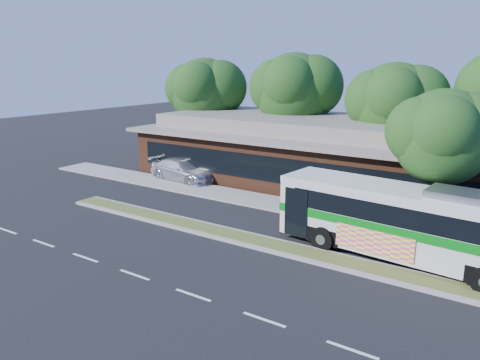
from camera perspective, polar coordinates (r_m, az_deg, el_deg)
The scene contains 11 objects.
ground at distance 21.21m, azimuth 2.98°, elevation -8.59°, with size 120.00×120.00×0.00m, color black.
median_strip at distance 21.66m, azimuth 3.81°, elevation -7.89°, with size 26.00×1.10×0.15m, color #495624.
sidewalk at distance 26.56m, azimuth 10.12°, elevation -3.93°, with size 44.00×2.60×0.12m, color gray.
parking_lot at distance 39.63m, azimuth -12.07°, elevation 1.86°, with size 14.00×12.00×0.01m, color black.
plaza_building at distance 32.03m, azimuth 15.09°, elevation 2.71°, with size 33.20×11.20×4.45m.
tree_bg_a at distance 40.39m, azimuth -3.73°, elevation 10.77°, with size 6.47×5.80×8.63m.
tree_bg_b at distance 36.96m, azimuth 7.33°, elevation 10.81°, with size 6.69×6.00×9.00m.
tree_bg_c at distance 33.21m, azimuth 19.02°, elevation 8.87°, with size 6.24×5.60×8.26m.
transit_bus at distance 20.63m, azimuth 21.04°, elevation -4.63°, with size 12.22×3.69×3.38m.
sedan at distance 33.49m, azimuth -7.00°, elevation 1.21°, with size 2.18×5.35×1.55m, color silver.
sidewalk_tree at distance 22.76m, azimuth 24.33°, elevation 4.96°, with size 4.81×4.32×7.12m.
Camera 1 is at (9.99, -16.84, 8.16)m, focal length 35.00 mm.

